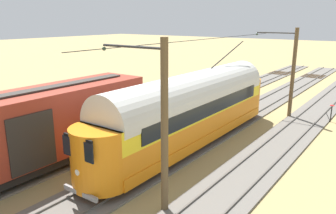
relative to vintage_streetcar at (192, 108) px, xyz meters
name	(u,v)px	position (x,y,z in m)	size (l,w,h in m)	color
ground_plane	(181,150)	(0.00, 1.12, -2.26)	(220.00, 220.00, 0.00)	#9E8956
track_streetcar_siding	(255,166)	(-4.33, 0.81, -2.20)	(2.80, 80.00, 0.18)	#666059
track_adjacent_siding	(184,148)	(0.00, 0.81, -2.20)	(2.80, 80.00, 0.18)	#666059
track_third_siding	(128,133)	(4.33, 0.81, -2.20)	(2.80, 80.00, 0.18)	#666059
vintage_streetcar	(192,108)	(0.00, 0.00, 0.00)	(2.65, 16.80, 5.57)	orange
boxcar_adjacent	(14,134)	(4.33, 8.42, -0.09)	(2.96, 14.90, 3.85)	maroon
catenary_pole_foreground	(292,71)	(-2.87, -9.26, 1.25)	(3.19, 0.28, 6.66)	brown
catenary_pole_mid_near	(162,125)	(-2.87, 6.65, 1.25)	(3.19, 0.28, 6.66)	brown
overhead_wire_run	(213,38)	(-0.13, -2.00, 3.87)	(2.98, 19.91, 0.18)	black
switch_stand	(331,112)	(-5.76, -9.81, -1.56)	(0.50, 0.30, 1.24)	black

